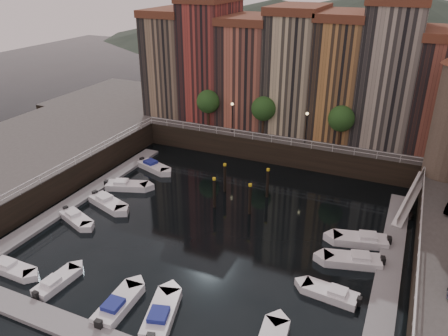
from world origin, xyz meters
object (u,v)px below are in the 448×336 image
at_px(boat_left_0, 12,268).
at_px(gangway, 411,197).
at_px(mooring_pilings, 239,188).
at_px(boat_left_2, 108,203).
at_px(boat_left_1, 76,218).

bearing_deg(boat_left_0, gangway, 39.73).
relative_size(mooring_pilings, boat_left_2, 1.00).
xyz_separation_m(gangway, mooring_pilings, (-17.01, -5.05, -0.27)).
bearing_deg(gangway, mooring_pilings, -163.45).
bearing_deg(boat_left_0, boat_left_1, 95.19).
distance_m(gangway, boat_left_1, 34.24).
height_order(gangway, boat_left_0, gangway).
distance_m(gangway, boat_left_2, 31.77).
relative_size(mooring_pilings, boat_left_0, 1.18).
bearing_deg(mooring_pilings, boat_left_1, -142.36).
distance_m(mooring_pilings, boat_left_2, 14.19).
distance_m(boat_left_0, boat_left_2, 12.37).
height_order(boat_left_0, boat_left_1, boat_left_1).
bearing_deg(gangway, boat_left_0, -141.23).
distance_m(boat_left_0, boat_left_1, 8.56).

